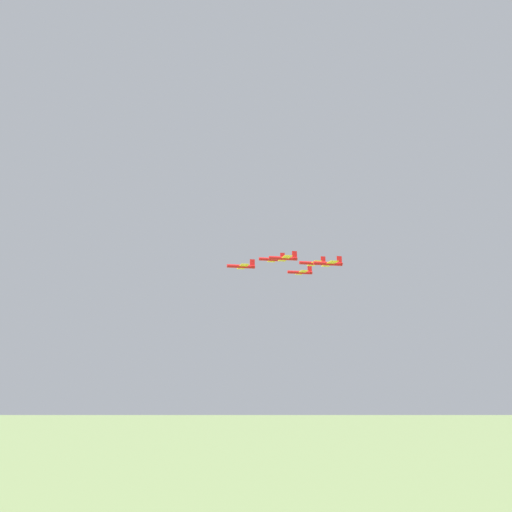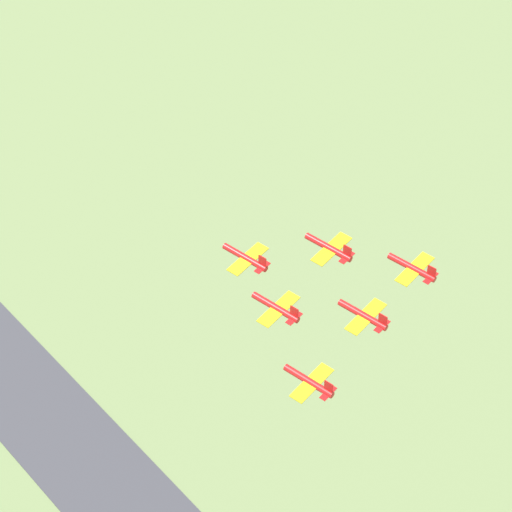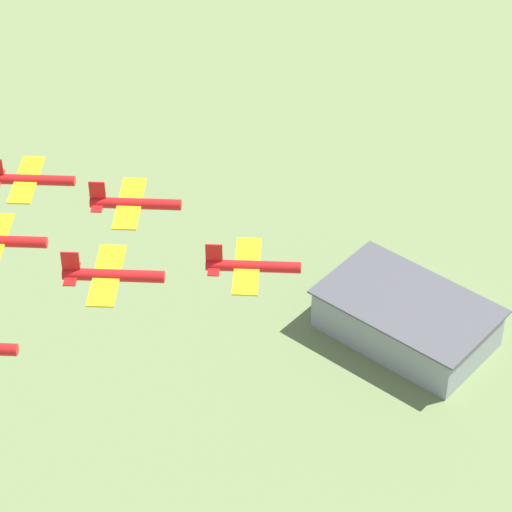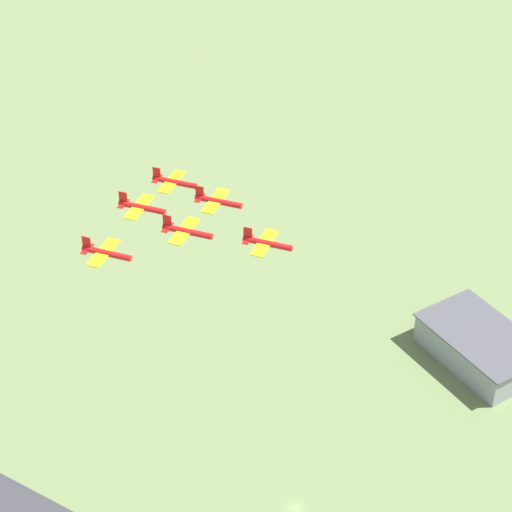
{
  "view_description": "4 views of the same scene",
  "coord_description": "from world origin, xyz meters",
  "px_view_note": "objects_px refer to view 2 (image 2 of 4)",
  "views": [
    {
      "loc": [
        -29.52,
        95.31,
        95.05
      ],
      "look_at": [
        31.52,
        -35.42,
        127.1
      ],
      "focal_mm": 35.0,
      "sensor_mm": 36.0,
      "label": 1
    },
    {
      "loc": [
        -94.33,
        -2.58,
        257.07
      ],
      "look_at": [
        36.07,
        -35.23,
        123.15
      ],
      "focal_mm": 85.0,
      "sensor_mm": 36.0,
      "label": 2
    },
    {
      "loc": [
        88.32,
        -95.53,
        191.6
      ],
      "look_at": [
        35.17,
        -32.63,
        124.5
      ],
      "focal_mm": 85.0,
      "sensor_mm": 36.0,
      "label": 3
    },
    {
      "loc": [
        144.54,
        -105.5,
        217.92
      ],
      "look_at": [
        36.37,
        -36.16,
        123.1
      ],
      "focal_mm": 70.0,
      "sensor_mm": 36.0,
      "label": 4
    }
  ],
  "objects_px": {
    "jet_4": "(365,316)",
    "jet_2": "(330,248)",
    "jet_1": "(277,308)",
    "jet_5": "(414,268)",
    "jet_0": "(247,258)",
    "jet_3": "(311,382)"
  },
  "relations": [
    {
      "from": "jet_4",
      "to": "jet_2",
      "type": "bearing_deg",
      "value": 59.53
    },
    {
      "from": "jet_4",
      "to": "jet_1",
      "type": "bearing_deg",
      "value": 120.47
    },
    {
      "from": "jet_1",
      "to": "jet_2",
      "type": "height_order",
      "value": "jet_2"
    },
    {
      "from": "jet_5",
      "to": "jet_0",
      "type": "bearing_deg",
      "value": 120.47
    },
    {
      "from": "jet_0",
      "to": "jet_2",
      "type": "distance_m",
      "value": 13.49
    },
    {
      "from": "jet_0",
      "to": "jet_2",
      "type": "bearing_deg",
      "value": -59.53
    },
    {
      "from": "jet_5",
      "to": "jet_1",
      "type": "bearing_deg",
      "value": 150.46
    },
    {
      "from": "jet_0",
      "to": "jet_2",
      "type": "relative_size",
      "value": 1.0
    },
    {
      "from": "jet_3",
      "to": "jet_5",
      "type": "bearing_deg",
      "value": 0.0
    },
    {
      "from": "jet_5",
      "to": "jet_3",
      "type": "bearing_deg",
      "value": -180.0
    },
    {
      "from": "jet_3",
      "to": "jet_5",
      "type": "height_order",
      "value": "jet_5"
    },
    {
      "from": "jet_2",
      "to": "jet_3",
      "type": "height_order",
      "value": "jet_2"
    },
    {
      "from": "jet_0",
      "to": "jet_2",
      "type": "height_order",
      "value": "jet_2"
    },
    {
      "from": "jet_0",
      "to": "jet_5",
      "type": "relative_size",
      "value": 1.0
    },
    {
      "from": "jet_2",
      "to": "jet_1",
      "type": "bearing_deg",
      "value": 180.0
    },
    {
      "from": "jet_2",
      "to": "jet_4",
      "type": "distance_m",
      "value": 13.05
    },
    {
      "from": "jet_1",
      "to": "jet_2",
      "type": "relative_size",
      "value": 1.0
    },
    {
      "from": "jet_1",
      "to": "jet_2",
      "type": "xyz_separation_m",
      "value": [
        7.92,
        -10.39,
        2.41
      ]
    },
    {
      "from": "jet_3",
      "to": "jet_4",
      "type": "bearing_deg",
      "value": 0.0
    },
    {
      "from": "jet_1",
      "to": "jet_3",
      "type": "height_order",
      "value": "jet_1"
    },
    {
      "from": "jet_2",
      "to": "jet_3",
      "type": "bearing_deg",
      "value": -150.46
    },
    {
      "from": "jet_0",
      "to": "jet_3",
      "type": "xyz_separation_m",
      "value": [
        -25.59,
        -3.08,
        -0.82
      ]
    }
  ]
}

